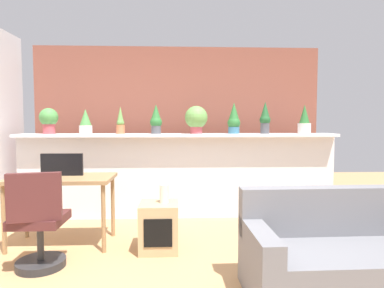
# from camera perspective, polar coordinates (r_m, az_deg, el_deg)

# --- Properties ---
(ground_plane) EXTENTS (12.00, 12.00, 0.00)m
(ground_plane) POSITION_cam_1_polar(r_m,az_deg,el_deg) (2.98, -2.05, -23.01)
(ground_plane) COLOR tan
(divider_wall) EXTENTS (4.39, 0.16, 1.14)m
(divider_wall) POSITION_cam_1_polar(r_m,az_deg,el_deg) (4.73, -2.30, -5.64)
(divider_wall) COLOR silver
(divider_wall) RESTS_ON ground
(plant_shelf) EXTENTS (4.39, 0.40, 0.04)m
(plant_shelf) POSITION_cam_1_polar(r_m,az_deg,el_deg) (4.63, -2.32, 1.52)
(plant_shelf) COLOR silver
(plant_shelf) RESTS_ON divider_wall
(brick_wall_behind) EXTENTS (4.39, 0.10, 2.50)m
(brick_wall_behind) POSITION_cam_1_polar(r_m,az_deg,el_deg) (5.26, -2.35, 2.76)
(brick_wall_behind) COLOR brown
(brick_wall_behind) RESTS_ON ground
(potted_plant_0) EXTENTS (0.25, 0.25, 0.35)m
(potted_plant_0) POSITION_cam_1_polar(r_m,az_deg,el_deg) (4.94, -23.28, 3.89)
(potted_plant_0) COLOR #B7474C
(potted_plant_0) RESTS_ON plant_shelf
(potted_plant_1) EXTENTS (0.17, 0.17, 0.34)m
(potted_plant_1) POSITION_cam_1_polar(r_m,az_deg,el_deg) (4.80, -17.73, 3.59)
(potted_plant_1) COLOR silver
(potted_plant_1) RESTS_ON plant_shelf
(potted_plant_2) EXTENTS (0.12, 0.12, 0.38)m
(potted_plant_2) POSITION_cam_1_polar(r_m,az_deg,el_deg) (4.70, -12.13, 3.69)
(potted_plant_2) COLOR #C66B42
(potted_plant_2) RESTS_ON plant_shelf
(potted_plant_3) EXTENTS (0.17, 0.17, 0.41)m
(potted_plant_3) POSITION_cam_1_polar(r_m,az_deg,el_deg) (4.63, -6.17, 4.17)
(potted_plant_3) COLOR #4C4C51
(potted_plant_3) RESTS_ON plant_shelf
(potted_plant_4) EXTENTS (0.32, 0.32, 0.38)m
(potted_plant_4) POSITION_cam_1_polar(r_m,az_deg,el_deg) (4.65, 0.73, 4.38)
(potted_plant_4) COLOR #B7474C
(potted_plant_4) RESTS_ON plant_shelf
(potted_plant_5) EXTENTS (0.18, 0.18, 0.43)m
(potted_plant_5) POSITION_cam_1_polar(r_m,az_deg,el_deg) (4.70, 7.17, 4.19)
(potted_plant_5) COLOR #386B84
(potted_plant_5) RESTS_ON plant_shelf
(potted_plant_6) EXTENTS (0.15, 0.15, 0.44)m
(potted_plant_6) POSITION_cam_1_polar(r_m,az_deg,el_deg) (4.75, 12.37, 4.37)
(potted_plant_6) COLOR #4C4C51
(potted_plant_6) RESTS_ON plant_shelf
(potted_plant_7) EXTENTS (0.18, 0.18, 0.41)m
(potted_plant_7) POSITION_cam_1_polar(r_m,az_deg,el_deg) (4.93, 18.65, 3.78)
(potted_plant_7) COLOR silver
(potted_plant_7) RESTS_ON plant_shelf
(desk) EXTENTS (1.10, 0.60, 0.75)m
(desk) POSITION_cam_1_polar(r_m,az_deg,el_deg) (3.92, -21.38, -6.46)
(desk) COLOR #99754C
(desk) RESTS_ON ground
(tv_monitor) EXTENTS (0.45, 0.04, 0.25)m
(tv_monitor) POSITION_cam_1_polar(r_m,az_deg,el_deg) (3.97, -21.32, -3.29)
(tv_monitor) COLOR black
(tv_monitor) RESTS_ON desk
(office_chair) EXTENTS (0.48, 0.48, 0.91)m
(office_chair) POSITION_cam_1_polar(r_m,az_deg,el_deg) (3.40, -24.72, -12.89)
(office_chair) COLOR #262628
(office_chair) RESTS_ON ground
(side_cube_shelf) EXTENTS (0.40, 0.41, 0.50)m
(side_cube_shelf) POSITION_cam_1_polar(r_m,az_deg,el_deg) (3.60, -5.65, -13.90)
(side_cube_shelf) COLOR tan
(side_cube_shelf) RESTS_ON ground
(vase_on_shelf) EXTENTS (0.09, 0.09, 0.19)m
(vase_on_shelf) POSITION_cam_1_polar(r_m,az_deg,el_deg) (3.54, -4.78, -8.45)
(vase_on_shelf) COLOR silver
(vase_on_shelf) RESTS_ON side_cube_shelf
(couch) EXTENTS (1.57, 0.79, 0.80)m
(couch) POSITION_cam_1_polar(r_m,az_deg,el_deg) (2.98, 24.85, -17.43)
(couch) COLOR slate
(couch) RESTS_ON ground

